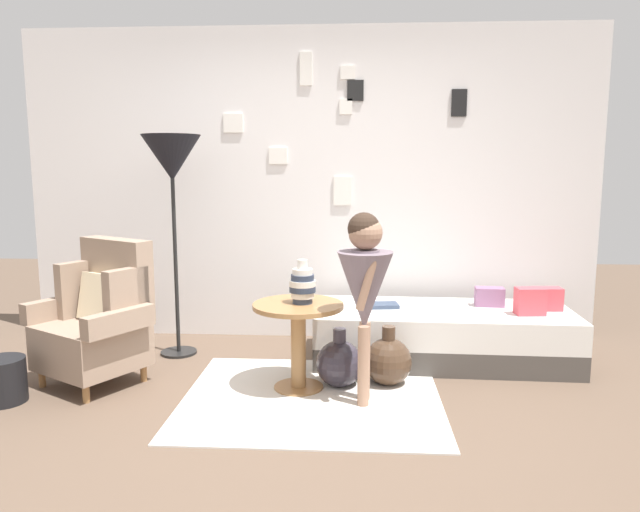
{
  "coord_description": "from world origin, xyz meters",
  "views": [
    {
      "loc": [
        0.39,
        -3.04,
        1.45
      ],
      "look_at": [
        0.15,
        0.95,
        0.85
      ],
      "focal_mm": 32.91,
      "sensor_mm": 36.0,
      "label": 1
    }
  ],
  "objects_px": {
    "person_child": "(365,282)",
    "book_on_daybed": "(383,305)",
    "floor_lamp": "(172,164)",
    "demijohn_far": "(388,361)",
    "side_table": "(298,328)",
    "vase_striped": "(302,285)",
    "armchair": "(99,319)",
    "demijohn_near": "(339,363)",
    "daybed": "(443,335)",
    "magazine_basket": "(3,380)"
  },
  "relations": [
    {
      "from": "demijohn_far",
      "to": "magazine_basket",
      "type": "distance_m",
      "value": 2.46
    },
    {
      "from": "person_child",
      "to": "demijohn_far",
      "type": "distance_m",
      "value": 0.71
    },
    {
      "from": "demijohn_far",
      "to": "daybed",
      "type": "bearing_deg",
      "value": 50.38
    },
    {
      "from": "magazine_basket",
      "to": "side_table",
      "type": "bearing_deg",
      "value": 10.25
    },
    {
      "from": "daybed",
      "to": "vase_striped",
      "type": "bearing_deg",
      "value": -147.55
    },
    {
      "from": "vase_striped",
      "to": "person_child",
      "type": "distance_m",
      "value": 0.46
    },
    {
      "from": "person_child",
      "to": "magazine_basket",
      "type": "distance_m",
      "value": 2.34
    },
    {
      "from": "demijohn_far",
      "to": "magazine_basket",
      "type": "height_order",
      "value": "demijohn_far"
    },
    {
      "from": "person_child",
      "to": "book_on_daybed",
      "type": "distance_m",
      "value": 0.98
    },
    {
      "from": "daybed",
      "to": "demijohn_far",
      "type": "height_order",
      "value": "demijohn_far"
    },
    {
      "from": "vase_striped",
      "to": "person_child",
      "type": "relative_size",
      "value": 0.24
    },
    {
      "from": "floor_lamp",
      "to": "demijohn_far",
      "type": "xyz_separation_m",
      "value": [
        1.61,
        -0.57,
        -1.31
      ]
    },
    {
      "from": "side_table",
      "to": "book_on_daybed",
      "type": "distance_m",
      "value": 0.9
    },
    {
      "from": "vase_striped",
      "to": "demijohn_far",
      "type": "height_order",
      "value": "vase_striped"
    },
    {
      "from": "daybed",
      "to": "floor_lamp",
      "type": "bearing_deg",
      "value": 178.88
    },
    {
      "from": "daybed",
      "to": "book_on_daybed",
      "type": "distance_m",
      "value": 0.5
    },
    {
      "from": "armchair",
      "to": "person_child",
      "type": "height_order",
      "value": "person_child"
    },
    {
      "from": "person_child",
      "to": "demijohn_near",
      "type": "distance_m",
      "value": 0.69
    },
    {
      "from": "floor_lamp",
      "to": "armchair",
      "type": "bearing_deg",
      "value": -118.92
    },
    {
      "from": "floor_lamp",
      "to": "person_child",
      "type": "height_order",
      "value": "floor_lamp"
    },
    {
      "from": "floor_lamp",
      "to": "demijohn_far",
      "type": "relative_size",
      "value": 4.19
    },
    {
      "from": "person_child",
      "to": "book_on_daybed",
      "type": "bearing_deg",
      "value": 79.92
    },
    {
      "from": "side_table",
      "to": "person_child",
      "type": "bearing_deg",
      "value": -26.61
    },
    {
      "from": "side_table",
      "to": "person_child",
      "type": "height_order",
      "value": "person_child"
    },
    {
      "from": "floor_lamp",
      "to": "book_on_daybed",
      "type": "xyz_separation_m",
      "value": [
        1.6,
        -0.01,
        -1.06
      ]
    },
    {
      "from": "daybed",
      "to": "person_child",
      "type": "xyz_separation_m",
      "value": [
        -0.61,
        -0.86,
        0.57
      ]
    },
    {
      "from": "armchair",
      "to": "book_on_daybed",
      "type": "bearing_deg",
      "value": 17.53
    },
    {
      "from": "demijohn_near",
      "to": "vase_striped",
      "type": "bearing_deg",
      "value": -166.8
    },
    {
      "from": "floor_lamp",
      "to": "magazine_basket",
      "type": "distance_m",
      "value": 1.86
    },
    {
      "from": "person_child",
      "to": "demijohn_near",
      "type": "height_order",
      "value": "person_child"
    },
    {
      "from": "magazine_basket",
      "to": "vase_striped",
      "type": "bearing_deg",
      "value": 10.4
    },
    {
      "from": "demijohn_near",
      "to": "demijohn_far",
      "type": "bearing_deg",
      "value": 9.27
    },
    {
      "from": "daybed",
      "to": "vase_striped",
      "type": "xyz_separation_m",
      "value": [
        -1.01,
        -0.64,
        0.5
      ]
    },
    {
      "from": "daybed",
      "to": "demijohn_near",
      "type": "height_order",
      "value": "daybed"
    },
    {
      "from": "daybed",
      "to": "book_on_daybed",
      "type": "bearing_deg",
      "value": 175.84
    },
    {
      "from": "vase_striped",
      "to": "magazine_basket",
      "type": "height_order",
      "value": "vase_striped"
    },
    {
      "from": "side_table",
      "to": "magazine_basket",
      "type": "bearing_deg",
      "value": -169.75
    },
    {
      "from": "floor_lamp",
      "to": "side_table",
      "type": "bearing_deg",
      "value": -34.14
    },
    {
      "from": "vase_striped",
      "to": "book_on_daybed",
      "type": "xyz_separation_m",
      "value": [
        0.56,
        0.67,
        -0.29
      ]
    },
    {
      "from": "floor_lamp",
      "to": "demijohn_near",
      "type": "xyz_separation_m",
      "value": [
        1.29,
        -0.62,
        -1.32
      ]
    },
    {
      "from": "person_child",
      "to": "demijohn_far",
      "type": "bearing_deg",
      "value": 63.17
    },
    {
      "from": "vase_striped",
      "to": "floor_lamp",
      "type": "distance_m",
      "value": 1.47
    },
    {
      "from": "floor_lamp",
      "to": "person_child",
      "type": "xyz_separation_m",
      "value": [
        1.44,
        -0.9,
        -0.71
      ]
    },
    {
      "from": "book_on_daybed",
      "to": "vase_striped",
      "type": "bearing_deg",
      "value": -129.67
    },
    {
      "from": "armchair",
      "to": "demijohn_near",
      "type": "distance_m",
      "value": 1.65
    },
    {
      "from": "person_child",
      "to": "vase_striped",
      "type": "bearing_deg",
      "value": 150.68
    },
    {
      "from": "daybed",
      "to": "floor_lamp",
      "type": "height_order",
      "value": "floor_lamp"
    },
    {
      "from": "book_on_daybed",
      "to": "demijohn_near",
      "type": "bearing_deg",
      "value": -117.29
    },
    {
      "from": "vase_striped",
      "to": "book_on_daybed",
      "type": "bearing_deg",
      "value": 50.33
    },
    {
      "from": "demijohn_far",
      "to": "magazine_basket",
      "type": "relative_size",
      "value": 1.45
    }
  ]
}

